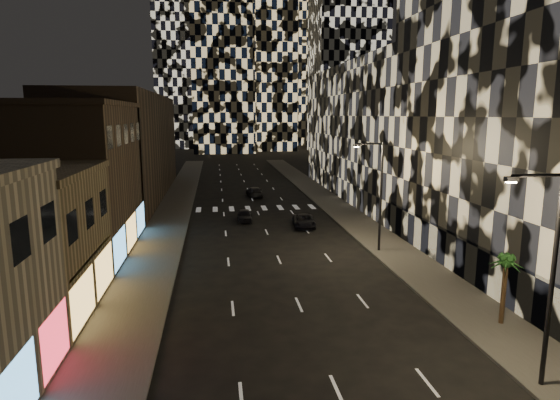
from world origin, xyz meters
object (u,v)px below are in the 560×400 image
object	(u,v)px
car_dark_midlane	(245,215)
car_dark_rightlane	(304,221)
streetlight_far	(378,189)
palm_tree	(506,266)
streetlight_near	(548,266)
car_dark_oncoming	(254,192)

from	to	relation	value
car_dark_midlane	car_dark_rightlane	xyz separation A→B (m)	(5.84, -3.55, 0.00)
streetlight_far	palm_tree	world-z (taller)	streetlight_far
streetlight_far	palm_tree	size ratio (longest dim) A/B	2.30
car_dark_midlane	streetlight_near	bearing A→B (deg)	-71.89
streetlight_near	streetlight_far	xyz separation A→B (m)	(0.00, 20.00, 0.00)
car_dark_midlane	car_dark_oncoming	world-z (taller)	car_dark_oncoming
car_dark_oncoming	car_dark_rightlane	world-z (taller)	car_dark_oncoming
streetlight_far	palm_tree	distance (m)	14.59
car_dark_oncoming	car_dark_rightlane	xyz separation A→B (m)	(3.50, -18.78, -0.05)
streetlight_far	palm_tree	xyz separation A→B (m)	(2.10, -14.30, -1.98)
streetlight_near	streetlight_far	size ratio (longest dim) A/B	1.00
streetlight_near	palm_tree	size ratio (longest dim) A/B	2.30
streetlight_far	car_dark_rightlane	distance (m)	11.46
car_dark_rightlane	car_dark_midlane	bearing A→B (deg)	154.45
palm_tree	car_dark_oncoming	bearing A→B (deg)	103.16
streetlight_far	car_dark_midlane	distance (m)	17.21
car_dark_rightlane	palm_tree	size ratio (longest dim) A/B	1.17
car_dark_midlane	car_dark_oncoming	bearing A→B (deg)	82.24
palm_tree	car_dark_rightlane	bearing A→B (deg)	105.17
streetlight_near	car_dark_oncoming	distance (m)	49.12
car_dark_oncoming	palm_tree	xyz separation A→B (m)	(9.95, -42.57, 2.69)
car_dark_rightlane	palm_tree	bearing A→B (deg)	-69.08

